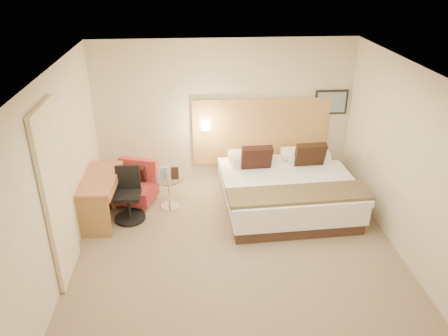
{
  "coord_description": "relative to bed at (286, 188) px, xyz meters",
  "views": [
    {
      "loc": [
        -0.59,
        -5.25,
        4.0
      ],
      "look_at": [
        -0.14,
        0.63,
        1.11
      ],
      "focal_mm": 35.0,
      "sensor_mm": 36.0,
      "label": 1
    }
  ],
  "objects": [
    {
      "name": "floor",
      "position": [
        -0.98,
        -1.28,
        -0.36
      ],
      "size": [
        4.8,
        5.0,
        0.02
      ],
      "primitive_type": "cube",
      "color": "#826F57",
      "rests_on": "ground"
    },
    {
      "name": "ceiling",
      "position": [
        -0.98,
        -1.28,
        2.36
      ],
      "size": [
        4.8,
        5.0,
        0.02
      ],
      "primitive_type": "cube",
      "color": "white",
      "rests_on": "floor"
    },
    {
      "name": "wall_back",
      "position": [
        -0.98,
        1.23,
        1.0
      ],
      "size": [
        4.8,
        0.02,
        2.7
      ],
      "primitive_type": "cube",
      "color": "beige",
      "rests_on": "floor"
    },
    {
      "name": "wall_front",
      "position": [
        -0.98,
        -3.79,
        1.0
      ],
      "size": [
        4.8,
        0.02,
        2.7
      ],
      "primitive_type": "cube",
      "color": "beige",
      "rests_on": "floor"
    },
    {
      "name": "wall_left",
      "position": [
        -3.39,
        -1.28,
        1.0
      ],
      "size": [
        0.02,
        5.0,
        2.7
      ],
      "primitive_type": "cube",
      "color": "beige",
      "rests_on": "floor"
    },
    {
      "name": "wall_right",
      "position": [
        1.43,
        -1.28,
        1.0
      ],
      "size": [
        0.02,
        5.0,
        2.7
      ],
      "primitive_type": "cube",
      "color": "beige",
      "rests_on": "floor"
    },
    {
      "name": "headboard_panel",
      "position": [
        -0.28,
        1.19,
        0.6
      ],
      "size": [
        2.6,
        0.04,
        1.3
      ],
      "primitive_type": "cube",
      "color": "#BD8949",
      "rests_on": "wall_back"
    },
    {
      "name": "art_frame",
      "position": [
        1.04,
        1.2,
        1.15
      ],
      "size": [
        0.62,
        0.03,
        0.47
      ],
      "primitive_type": "cube",
      "color": "black",
      "rests_on": "wall_back"
    },
    {
      "name": "art_canvas",
      "position": [
        1.04,
        1.18,
        1.15
      ],
      "size": [
        0.54,
        0.01,
        0.39
      ],
      "primitive_type": "cube",
      "color": "slate",
      "rests_on": "wall_back"
    },
    {
      "name": "lamp_arm",
      "position": [
        -1.33,
        1.14,
        0.8
      ],
      "size": [
        0.02,
        0.12,
        0.02
      ],
      "primitive_type": "cylinder",
      "rotation": [
        1.57,
        0.0,
        0.0
      ],
      "color": "silver",
      "rests_on": "wall_back"
    },
    {
      "name": "lamp_shade",
      "position": [
        -1.33,
        1.08,
        0.8
      ],
      "size": [
        0.15,
        0.15,
        0.15
      ],
      "primitive_type": "cube",
      "color": "#FFEDC6",
      "rests_on": "wall_back"
    },
    {
      "name": "curtain",
      "position": [
        -3.34,
        -1.53,
        0.87
      ],
      "size": [
        0.06,
        0.9,
        2.42
      ],
      "primitive_type": "cube",
      "color": "beige",
      "rests_on": "wall_left"
    },
    {
      "name": "bottle_a",
      "position": [
        -2.12,
        0.14,
        0.31
      ],
      "size": [
        0.07,
        0.07,
        0.2
      ],
      "primitive_type": "cylinder",
      "rotation": [
        0.0,
        0.0,
        0.1
      ],
      "color": "#87B9D1",
      "rests_on": "side_table"
    },
    {
      "name": "bottle_b",
      "position": [
        -2.06,
        0.16,
        0.31
      ],
      "size": [
        0.07,
        0.07,
        0.2
      ],
      "primitive_type": "cylinder",
      "rotation": [
        0.0,
        0.0,
        0.1
      ],
      "color": "#9BB5F0",
      "rests_on": "side_table"
    },
    {
      "name": "menu_folder",
      "position": [
        -1.91,
        0.1,
        0.32
      ],
      "size": [
        0.14,
        0.06,
        0.22
      ],
      "primitive_type": "cube",
      "rotation": [
        0.0,
        0.0,
        0.1
      ],
      "color": "#312014",
      "rests_on": "side_table"
    },
    {
      "name": "bed",
      "position": [
        0.0,
        0.0,
        0.0
      ],
      "size": [
        2.28,
        2.23,
        1.07
      ],
      "color": "#3D271E",
      "rests_on": "floor"
    },
    {
      "name": "lounge_chair",
      "position": [
        -2.63,
        0.36,
        -0.05
      ],
      "size": [
        0.86,
        0.8,
        0.75
      ],
      "color": "tan",
      "rests_on": "floor"
    },
    {
      "name": "side_table",
      "position": [
        -2.02,
        0.13,
        -0.04
      ],
      "size": [
        0.55,
        0.55,
        0.56
      ],
      "color": "white",
      "rests_on": "floor"
    },
    {
      "name": "desk",
      "position": [
        -3.1,
        -0.15,
        0.26
      ],
      "size": [
        0.62,
        1.26,
        0.77
      ],
      "color": "#AD6A43",
      "rests_on": "floor"
    },
    {
      "name": "desk_chair",
      "position": [
        -2.67,
        -0.19,
        0.02
      ],
      "size": [
        0.52,
        0.52,
        0.9
      ],
      "color": "black",
      "rests_on": "floor"
    }
  ]
}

